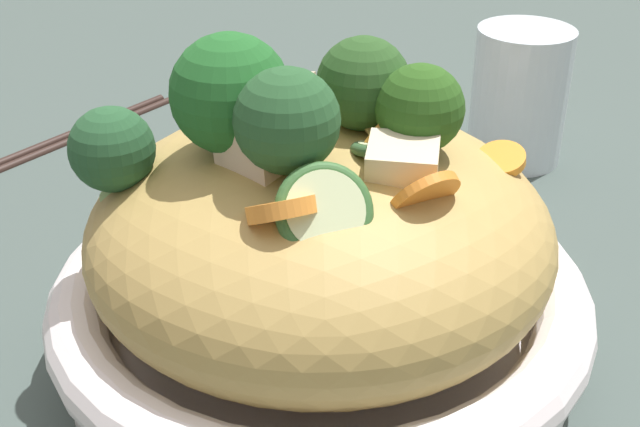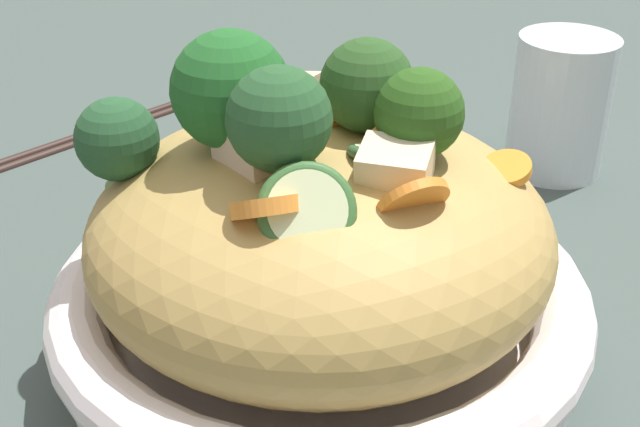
% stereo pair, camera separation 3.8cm
% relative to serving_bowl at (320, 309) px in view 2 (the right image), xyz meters
% --- Properties ---
extents(ground_plane, '(3.00, 3.00, 0.00)m').
position_rel_serving_bowl_xyz_m(ground_plane, '(0.00, 0.00, -0.03)').
color(ground_plane, '#404E49').
extents(serving_bowl, '(0.26, 0.26, 0.05)m').
position_rel_serving_bowl_xyz_m(serving_bowl, '(0.00, 0.00, 0.00)').
color(serving_bowl, white).
rests_on(serving_bowl, ground_plane).
extents(noodle_heap, '(0.21, 0.21, 0.10)m').
position_rel_serving_bowl_xyz_m(noodle_heap, '(0.00, -0.00, 0.04)').
color(noodle_heap, tan).
rests_on(noodle_heap, serving_bowl).
extents(broccoli_florets, '(0.13, 0.15, 0.08)m').
position_rel_serving_bowl_xyz_m(broccoli_florets, '(0.01, 0.02, 0.11)').
color(broccoli_florets, '#97BA6E').
rests_on(broccoli_florets, serving_bowl).
extents(carrot_coins, '(0.11, 0.15, 0.03)m').
position_rel_serving_bowl_xyz_m(carrot_coins, '(-0.02, -0.01, 0.09)').
color(carrot_coins, orange).
rests_on(carrot_coins, serving_bowl).
extents(zucchini_slices, '(0.06, 0.10, 0.03)m').
position_rel_serving_bowl_xyz_m(zucchini_slices, '(-0.04, 0.01, 0.09)').
color(zucchini_slices, beige).
rests_on(zucchini_slices, serving_bowl).
extents(chicken_chunks, '(0.11, 0.08, 0.03)m').
position_rel_serving_bowl_xyz_m(chicken_chunks, '(0.00, 0.01, 0.10)').
color(chicken_chunks, beige).
rests_on(chicken_chunks, serving_bowl).
extents(chopsticks_pair, '(0.08, 0.23, 0.01)m').
position_rel_serving_bowl_xyz_m(chopsticks_pair, '(0.31, 0.02, -0.02)').
color(chopsticks_pair, black).
rests_on(chopsticks_pair, ground_plane).
extents(drinking_glass, '(0.07, 0.07, 0.10)m').
position_rel_serving_bowl_xyz_m(drinking_glass, '(0.09, -0.25, 0.02)').
color(drinking_glass, silver).
rests_on(drinking_glass, ground_plane).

